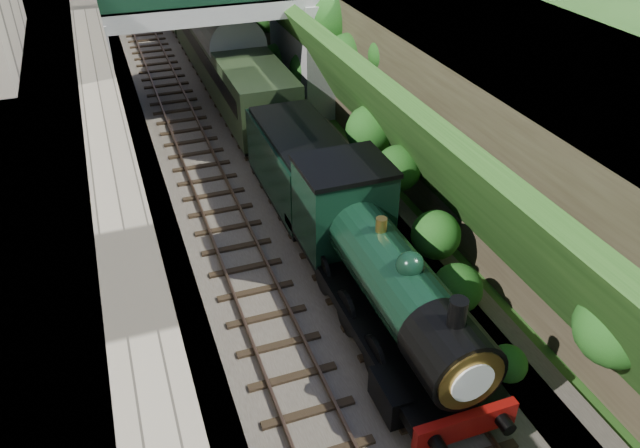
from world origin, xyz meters
The scene contains 12 objects.
trackbed centered at (0.00, 20.00, 0.10)m, with size 10.00×90.00×0.20m, color #473F38.
retaining_wall centered at (-5.50, 20.00, 3.50)m, with size 1.00×90.00×7.00m, color #756B56.
street_plateau_left centered at (-9.00, 20.00, 3.50)m, with size 6.00×90.00×7.00m, color #262628.
street_plateau_right centered at (9.50, 20.00, 3.12)m, with size 8.00×90.00×6.25m, color #262628.
embankment_slope centered at (4.95, 17.48, 2.68)m, with size 4.38×90.00×6.36m.
track_left centered at (-2.00, 20.00, 0.25)m, with size 2.50×90.00×0.20m.
track_right centered at (1.20, 20.00, 0.25)m, with size 2.50×90.00×0.20m.
road_bridge centered at (0.94, 24.00, 4.08)m, with size 16.00×6.40×7.25m.
tree centered at (5.91, 21.98, 4.65)m, with size 3.60×3.80×6.60m.
locomotive centered at (1.20, 6.06, 1.89)m, with size 3.10×10.23×3.83m.
tender centered at (1.20, 13.43, 1.62)m, with size 2.70×6.00×3.05m.
coach_front centered at (1.20, 26.03, 2.05)m, with size 2.90×18.00×3.70m.
Camera 1 is at (-5.37, -6.85, 13.03)m, focal length 35.00 mm.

